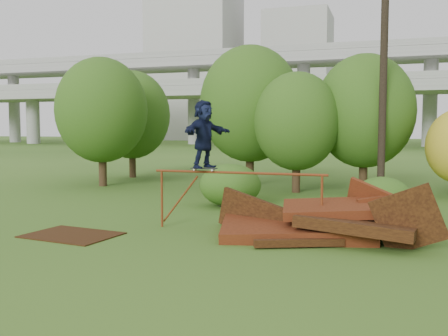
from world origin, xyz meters
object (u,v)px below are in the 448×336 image
(skater, at_px, (204,134))
(flat_plate, at_px, (72,235))
(utility_pole, at_px, (384,62))
(scrap_pile, at_px, (317,224))

(skater, relative_size, flat_plate, 0.80)
(flat_plate, xyz_separation_m, utility_pole, (7.23, 9.39, 5.13))
(skater, height_order, utility_pole, utility_pole)
(scrap_pile, distance_m, skater, 3.68)
(skater, distance_m, utility_pole, 9.19)
(flat_plate, bearing_deg, skater, 31.08)
(scrap_pile, distance_m, flat_plate, 6.08)
(skater, bearing_deg, utility_pole, -7.87)
(scrap_pile, relative_size, skater, 3.24)
(scrap_pile, xyz_separation_m, utility_pole, (1.39, 7.72, 4.81))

